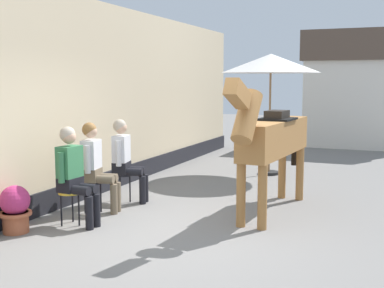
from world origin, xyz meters
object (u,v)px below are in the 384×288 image
object	(u,v)px
cafe_parasol	(271,64)
seated_visitor_near	(73,171)
seated_visitor_middle	(95,162)
seated_visitor_far	(125,156)
saddled_horse_center	(272,138)
flower_planter_far	(15,208)

from	to	relation	value
cafe_parasol	seated_visitor_near	bearing A→B (deg)	-107.93
seated_visitor_middle	seated_visitor_far	bearing A→B (deg)	82.02
seated_visitor_far	cafe_parasol	bearing A→B (deg)	64.77
seated_visitor_near	seated_visitor_middle	distance (m)	0.75
seated_visitor_middle	cafe_parasol	distance (m)	4.74
seated_visitor_middle	cafe_parasol	xyz separation A→B (m)	(1.70, 4.12, 1.59)
seated_visitor_middle	saddled_horse_center	distance (m)	2.71
seated_visitor_far	cafe_parasol	xyz separation A→B (m)	(1.60, 3.40, 1.59)
flower_planter_far	seated_visitor_near	bearing A→B (deg)	48.22
cafe_parasol	saddled_horse_center	bearing A→B (deg)	-75.68
saddled_horse_center	seated_visitor_near	bearing A→B (deg)	-145.22
seated_visitor_middle	saddled_horse_center	bearing A→B (deg)	20.06
seated_visitor_near	saddled_horse_center	world-z (taller)	saddled_horse_center
seated_visitor_near	saddled_horse_center	bearing A→B (deg)	34.78
saddled_horse_center	flower_planter_far	world-z (taller)	saddled_horse_center
seated_visitor_middle	saddled_horse_center	world-z (taller)	saddled_horse_center
seated_visitor_middle	flower_planter_far	bearing A→B (deg)	-106.64
seated_visitor_near	cafe_parasol	size ratio (longest dim) A/B	0.54
seated_visitor_middle	seated_visitor_near	bearing A→B (deg)	-80.17
seated_visitor_far	saddled_horse_center	bearing A→B (deg)	4.53
seated_visitor_middle	seated_visitor_far	distance (m)	0.74
seated_visitor_near	cafe_parasol	bearing A→B (deg)	72.07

